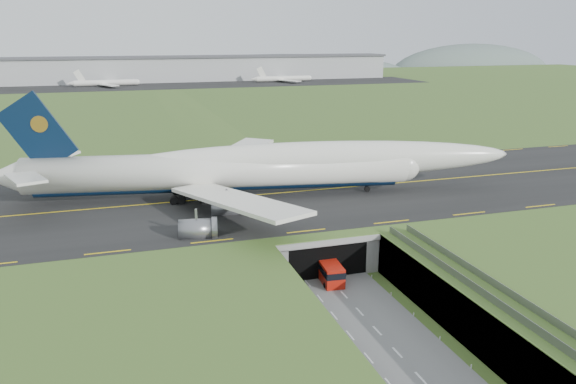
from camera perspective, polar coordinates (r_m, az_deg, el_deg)
name	(u,v)px	position (r m, az deg, el deg)	size (l,w,h in m)	color
ground	(350,303)	(75.84, 6.32, -11.12)	(900.00, 900.00, 0.00)	#3C5C25
airfield_deck	(351,282)	(74.54, 6.39, -9.06)	(800.00, 800.00, 6.00)	gray
trench_road	(375,330)	(69.82, 8.86, -13.64)	(12.00, 75.00, 0.20)	slate
taxiway	(279,193)	(102.64, -0.96, -0.15)	(800.00, 44.00, 0.18)	black
tunnel_portal	(308,237)	(88.75, 2.06, -4.60)	(17.00, 22.30, 6.00)	gray
guideway	(523,322)	(64.51, 22.79, -12.11)	(3.00, 53.00, 7.05)	#A8A8A3
jumbo_jet	(258,168)	(99.74, -3.06, 2.49)	(92.81, 59.41, 19.94)	white
shuttle_tram	(329,271)	(81.05, 4.19, -7.97)	(3.31, 7.39, 2.94)	#B5180C
cargo_terminal	(155,69)	(362.74, -13.35, 12.07)	(320.00, 67.00, 15.60)	#B2B2B2
distant_hills	(220,80)	(501.75, -6.94, 11.20)	(700.00, 91.00, 60.00)	#53645F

